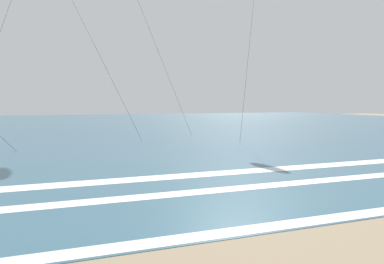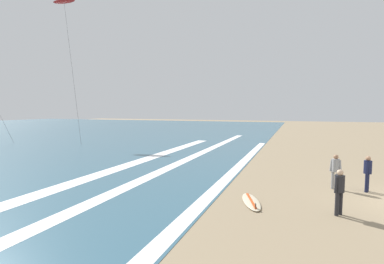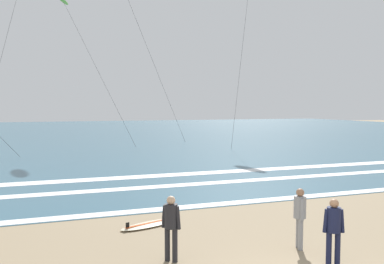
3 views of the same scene
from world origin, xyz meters
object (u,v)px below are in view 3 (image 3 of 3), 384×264
at_px(surfboard_left_pile, 150,224).
at_px(surfer_right_near, 334,226).
at_px(surfer_background_far, 300,213).
at_px(kite_lime_high_right, 63,1).
at_px(surfer_left_near, 171,222).

bearing_deg(surfboard_left_pile, surfer_right_near, -54.48).
relative_size(surfer_background_far, kite_lime_high_right, 0.11).
height_order(surfer_left_near, kite_lime_high_right, kite_lime_high_right).
bearing_deg(surfer_background_far, surfboard_left_pile, 134.23).
bearing_deg(kite_lime_high_right, surfer_right_near, -82.07).
relative_size(surfer_right_near, kite_lime_high_right, 0.11).
xyz_separation_m(surfer_left_near, surfer_background_far, (3.43, -0.29, 0.00)).
height_order(surfer_background_far, kite_lime_high_right, kite_lime_high_right).
height_order(surfer_left_near, surfboard_left_pile, surfer_left_near).
bearing_deg(kite_lime_high_right, surfer_background_far, -81.85).
relative_size(surfer_right_near, surfboard_left_pile, 0.73).
bearing_deg(surfer_left_near, kite_lime_high_right, 92.19).
bearing_deg(kite_lime_high_right, surfer_left_near, -87.81).
distance_m(surfer_left_near, surfboard_left_pile, 3.15).
distance_m(surfer_right_near, kite_lime_high_right, 36.51).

